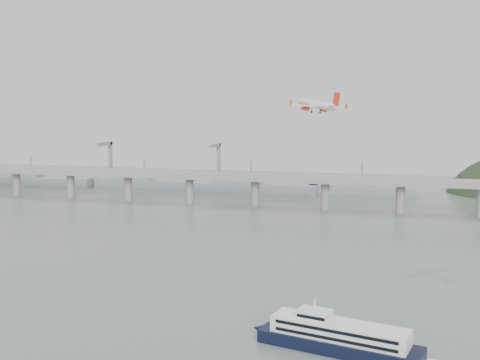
% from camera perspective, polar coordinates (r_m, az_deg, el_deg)
% --- Properties ---
extents(ground, '(900.00, 900.00, 0.00)m').
position_cam_1_polar(ground, '(207.65, -4.24, -11.62)').
color(ground, slate).
rests_on(ground, ground).
extents(bridge, '(800.00, 22.00, 23.90)m').
position_cam_1_polar(bridge, '(394.12, 5.61, -0.32)').
color(bridge, gray).
rests_on(bridge, ground).
extents(distant_fleet, '(453.00, 60.90, 40.00)m').
position_cam_1_polar(distant_fleet, '(506.05, -10.47, -0.17)').
color(distant_fleet, gray).
rests_on(distant_fleet, ground).
extents(ferry, '(73.75, 24.55, 14.05)m').
position_cam_1_polar(ferry, '(163.22, 10.03, -15.47)').
color(ferry, black).
rests_on(ferry, ground).
extents(airliner, '(27.47, 28.91, 9.69)m').
position_cam_1_polar(airliner, '(269.38, 7.81, 7.58)').
color(airliner, white).
rests_on(airliner, ground).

